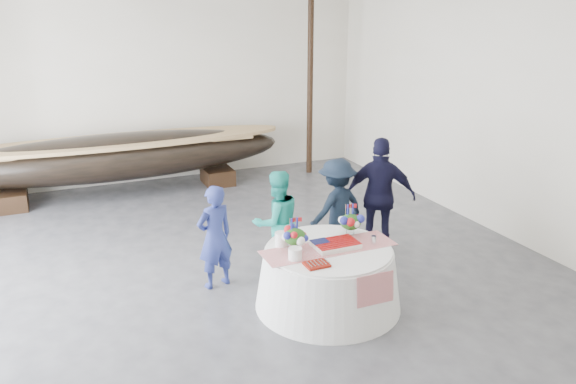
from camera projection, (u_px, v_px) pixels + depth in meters
name	position (u px, v px, depth m)	size (l,w,h in m)	color
floor	(242.00, 286.00, 8.36)	(10.00, 12.00, 0.01)	#3D3D42
wall_back	(155.00, 85.00, 12.88)	(10.00, 0.02, 4.50)	silver
wall_right	(518.00, 112.00, 9.52)	(0.02, 12.00, 4.50)	silver
pavilion_structure	(214.00, 3.00, 7.84)	(9.80, 11.76, 4.50)	black
longboat_display	(118.00, 157.00, 12.10)	(7.33, 1.47, 1.37)	black
banquet_table	(328.00, 277.00, 7.71)	(2.01, 2.01, 0.86)	white
tabletop_items	(322.00, 235.00, 7.63)	(1.86, 0.98, 0.40)	#B6121D
guest_woman_blue	(215.00, 237.00, 8.14)	(0.57, 0.37, 1.56)	navy
guest_woman_teal	(277.00, 222.00, 8.60)	(0.79, 0.62, 1.64)	teal
guest_man_left	(337.00, 208.00, 9.15)	(1.07, 0.62, 1.66)	black
guest_man_right	(380.00, 196.00, 9.26)	(1.15, 0.48, 1.97)	black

